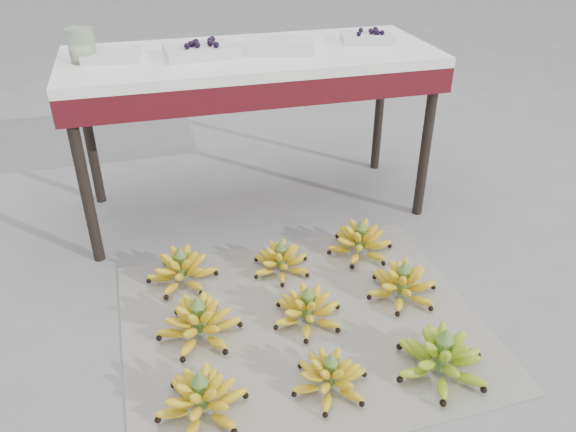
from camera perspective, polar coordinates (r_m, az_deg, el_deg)
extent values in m
plane|color=slate|center=(2.02, 2.95, -11.68)|extent=(60.00, 60.00, 0.00)
cube|color=silver|center=(2.04, 1.49, -10.87)|extent=(1.27, 1.08, 0.01)
ellipsoid|color=yellow|center=(1.76, -8.73, -18.21)|extent=(0.29, 0.29, 0.08)
ellipsoid|color=yellow|center=(1.73, -8.82, -17.45)|extent=(0.20, 0.20, 0.06)
ellipsoid|color=yellow|center=(1.71, -8.91, -16.71)|extent=(0.13, 0.13, 0.05)
cylinder|color=#51722F|center=(1.73, -8.82, -17.45)|extent=(0.04, 0.04, 0.11)
cone|color=#51722F|center=(1.68, -9.02, -15.86)|extent=(0.05, 0.05, 0.04)
ellipsoid|color=yellow|center=(1.81, 4.29, -16.26)|extent=(0.32, 0.32, 0.07)
ellipsoid|color=yellow|center=(1.78, 4.33, -15.57)|extent=(0.22, 0.22, 0.05)
ellipsoid|color=yellow|center=(1.76, 4.37, -14.91)|extent=(0.15, 0.15, 0.04)
cylinder|color=#51722F|center=(1.78, 4.33, -15.57)|extent=(0.04, 0.04, 0.10)
cone|color=#51722F|center=(1.74, 4.42, -14.15)|extent=(0.05, 0.05, 0.04)
ellipsoid|color=olive|center=(1.90, 15.25, -14.11)|extent=(0.30, 0.30, 0.09)
ellipsoid|color=olive|center=(1.88, 15.41, -13.27)|extent=(0.21, 0.21, 0.07)
ellipsoid|color=olive|center=(1.85, 15.57, -12.45)|extent=(0.14, 0.14, 0.06)
cylinder|color=#51722F|center=(1.88, 15.41, -13.27)|extent=(0.05, 0.05, 0.12)
cone|color=#51722F|center=(1.83, 15.75, -11.51)|extent=(0.06, 0.06, 0.04)
ellipsoid|color=yellow|center=(1.99, -8.98, -11.00)|extent=(0.35, 0.35, 0.08)
ellipsoid|color=yellow|center=(1.96, -9.06, -10.19)|extent=(0.25, 0.25, 0.06)
ellipsoid|color=yellow|center=(1.94, -9.15, -9.41)|extent=(0.16, 0.16, 0.05)
cylinder|color=#51722F|center=(1.96, -9.06, -10.19)|extent=(0.05, 0.05, 0.12)
cone|color=#51722F|center=(1.92, -9.24, -8.52)|extent=(0.05, 0.05, 0.04)
ellipsoid|color=yellow|center=(2.03, 1.99, -9.79)|extent=(0.28, 0.28, 0.08)
ellipsoid|color=yellow|center=(2.01, 2.01, -9.07)|extent=(0.20, 0.20, 0.06)
ellipsoid|color=yellow|center=(1.99, 2.03, -8.38)|extent=(0.13, 0.13, 0.05)
cylinder|color=#51722F|center=(2.01, 2.01, -9.07)|extent=(0.04, 0.04, 0.10)
cone|color=#51722F|center=(1.96, 2.04, -7.59)|extent=(0.05, 0.05, 0.04)
ellipsoid|color=yellow|center=(2.18, 11.52, -7.16)|extent=(0.31, 0.31, 0.08)
ellipsoid|color=yellow|center=(2.16, 11.62, -6.44)|extent=(0.22, 0.22, 0.06)
ellipsoid|color=yellow|center=(2.14, 11.71, -5.74)|extent=(0.14, 0.14, 0.05)
cylinder|color=#51722F|center=(2.16, 11.62, -6.44)|extent=(0.04, 0.04, 0.11)
cone|color=#51722F|center=(2.12, 11.81, -4.94)|extent=(0.05, 0.05, 0.04)
ellipsoid|color=yellow|center=(2.25, -10.70, -5.70)|extent=(0.30, 0.30, 0.08)
ellipsoid|color=yellow|center=(2.23, -10.78, -4.98)|extent=(0.21, 0.21, 0.06)
ellipsoid|color=yellow|center=(2.21, -10.87, -4.29)|extent=(0.14, 0.14, 0.05)
cylinder|color=#51722F|center=(2.23, -10.78, -4.98)|extent=(0.04, 0.04, 0.11)
cone|color=#51722F|center=(2.19, -10.96, -3.50)|extent=(0.05, 0.05, 0.04)
ellipsoid|color=yellow|center=(2.27, -0.70, -4.86)|extent=(0.25, 0.25, 0.07)
ellipsoid|color=yellow|center=(2.25, -0.70, -4.22)|extent=(0.17, 0.17, 0.05)
ellipsoid|color=yellow|center=(2.23, -0.71, -3.61)|extent=(0.11, 0.11, 0.04)
cylinder|color=#51722F|center=(2.25, -0.70, -4.22)|extent=(0.04, 0.04, 0.10)
cone|color=#51722F|center=(2.21, -0.71, -2.91)|extent=(0.05, 0.05, 0.04)
ellipsoid|color=yellow|center=(2.39, 7.32, -2.94)|extent=(0.35, 0.35, 0.08)
ellipsoid|color=yellow|center=(2.37, 7.38, -2.24)|extent=(0.25, 0.25, 0.06)
ellipsoid|color=yellow|center=(2.35, 7.43, -1.56)|extent=(0.16, 0.16, 0.05)
cylinder|color=#51722F|center=(2.37, 7.38, -2.24)|extent=(0.04, 0.04, 0.11)
cone|color=#51722F|center=(2.33, 7.49, -0.78)|extent=(0.05, 0.05, 0.04)
cylinder|color=black|center=(2.32, -19.98, 3.09)|extent=(0.05, 0.05, 0.71)
cylinder|color=black|center=(2.60, 13.85, 7.08)|extent=(0.05, 0.05, 0.71)
cylinder|color=black|center=(2.80, -19.59, 7.86)|extent=(0.05, 0.05, 0.71)
cylinder|color=black|center=(3.03, 9.29, 10.99)|extent=(0.05, 0.05, 0.71)
cube|color=#4A0D0F|center=(2.48, -3.70, 14.25)|extent=(1.56, 0.63, 0.10)
cube|color=white|center=(2.46, -3.76, 15.88)|extent=(1.56, 0.63, 0.04)
cube|color=silver|center=(2.43, -17.47, 15.32)|extent=(0.24, 0.18, 0.04)
cube|color=silver|center=(2.40, -9.15, 16.18)|extent=(0.27, 0.21, 0.04)
sphere|color=black|center=(2.35, -7.31, 16.88)|extent=(0.03, 0.03, 0.03)
sphere|color=black|center=(2.38, -7.92, 17.01)|extent=(0.03, 0.03, 0.03)
sphere|color=black|center=(2.35, -10.23, 16.62)|extent=(0.03, 0.03, 0.03)
sphere|color=black|center=(2.38, -9.62, 16.90)|extent=(0.03, 0.03, 0.03)
sphere|color=black|center=(2.36, -9.20, 16.80)|extent=(0.03, 0.03, 0.03)
sphere|color=black|center=(2.42, -7.92, 17.25)|extent=(0.03, 0.03, 0.03)
sphere|color=black|center=(2.38, -9.83, 16.85)|extent=(0.03, 0.03, 0.03)
sphere|color=black|center=(2.41, -9.34, 17.06)|extent=(0.03, 0.03, 0.03)
sphere|color=black|center=(2.45, -7.70, 17.38)|extent=(0.03, 0.03, 0.03)
cube|color=silver|center=(2.46, -0.81, 16.94)|extent=(0.32, 0.26, 0.04)
cube|color=silver|center=(2.63, 8.02, 17.46)|extent=(0.25, 0.21, 0.04)
sphere|color=black|center=(2.61, 9.55, 17.91)|extent=(0.02, 0.02, 0.02)
sphere|color=black|center=(2.61, 9.09, 17.94)|extent=(0.02, 0.02, 0.02)
sphere|color=black|center=(2.62, 8.47, 18.02)|extent=(0.02, 0.02, 0.02)
sphere|color=black|center=(2.58, 7.21, 17.90)|extent=(0.02, 0.02, 0.02)
sphere|color=black|center=(2.67, 8.87, 18.25)|extent=(0.02, 0.02, 0.02)
sphere|color=black|center=(2.65, 8.95, 18.14)|extent=(0.02, 0.02, 0.02)
sphere|color=black|center=(2.61, 8.90, 17.96)|extent=(0.02, 0.02, 0.02)
sphere|color=black|center=(2.64, 8.41, 18.14)|extent=(0.02, 0.02, 0.02)
sphere|color=black|center=(2.65, 7.42, 18.23)|extent=(0.02, 0.02, 0.02)
cylinder|color=beige|center=(2.42, -20.22, 15.97)|extent=(0.14, 0.14, 0.13)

